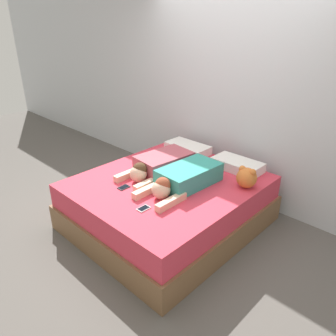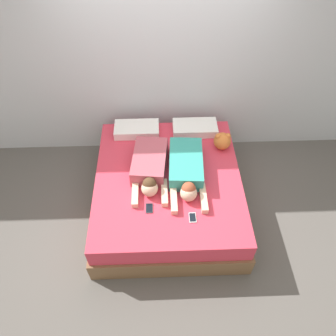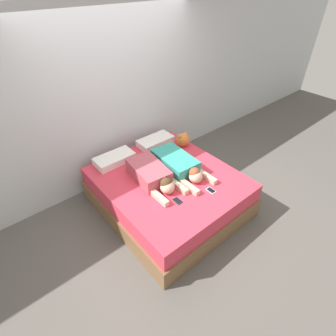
# 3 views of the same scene
# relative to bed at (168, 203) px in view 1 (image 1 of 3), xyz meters

# --- Properties ---
(ground_plane) EXTENTS (12.00, 12.00, 0.00)m
(ground_plane) POSITION_rel_bed_xyz_m (0.00, 0.00, -0.27)
(ground_plane) COLOR #5B5651
(wall_back) EXTENTS (12.00, 0.06, 2.60)m
(wall_back) POSITION_rel_bed_xyz_m (0.00, 1.13, 1.03)
(wall_back) COLOR silver
(wall_back) RESTS_ON ground_plane
(bed) EXTENTS (1.76, 1.96, 0.55)m
(bed) POSITION_rel_bed_xyz_m (0.00, 0.00, 0.00)
(bed) COLOR brown
(bed) RESTS_ON ground_plane
(pillow_head_left) EXTENTS (0.58, 0.30, 0.11)m
(pillow_head_left) POSITION_rel_bed_xyz_m (-0.38, 0.77, 0.34)
(pillow_head_left) COLOR white
(pillow_head_left) RESTS_ON bed
(pillow_head_right) EXTENTS (0.58, 0.30, 0.11)m
(pillow_head_right) POSITION_rel_bed_xyz_m (0.38, 0.77, 0.34)
(pillow_head_right) COLOR white
(pillow_head_right) RESTS_ON bed
(person_left) EXTENTS (0.44, 0.92, 0.21)m
(person_left) POSITION_rel_bed_xyz_m (-0.21, 0.07, 0.38)
(person_left) COLOR #B24C59
(person_left) RESTS_ON bed
(person_right) EXTENTS (0.42, 0.99, 0.21)m
(person_right) POSITION_rel_bed_xyz_m (0.21, 0.01, 0.38)
(person_right) COLOR teal
(person_right) RESTS_ON bed
(cell_phone_left) EXTENTS (0.07, 0.12, 0.01)m
(cell_phone_left) POSITION_rel_bed_xyz_m (-0.22, -0.44, 0.29)
(cell_phone_left) COLOR #2D2D33
(cell_phone_left) RESTS_ON bed
(cell_phone_right) EXTENTS (0.07, 0.12, 0.01)m
(cell_phone_right) POSITION_rel_bed_xyz_m (0.24, -0.58, 0.29)
(cell_phone_right) COLOR silver
(cell_phone_right) RESTS_ON bed
(plush_toy) EXTENTS (0.21, 0.21, 0.23)m
(plush_toy) POSITION_rel_bed_xyz_m (0.69, 0.46, 0.39)
(plush_toy) COLOR orange
(plush_toy) RESTS_ON bed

